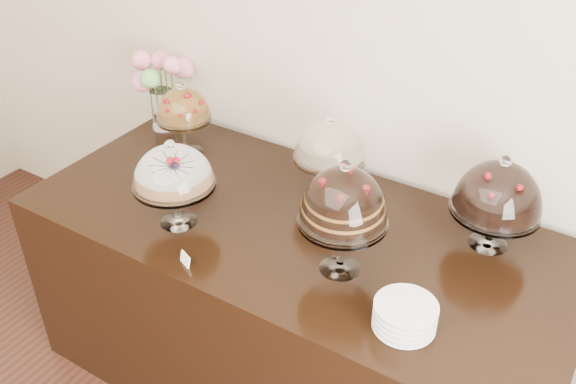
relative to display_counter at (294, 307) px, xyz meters
The scene contains 10 objects.
wall_back 1.20m from the display_counter, 106.33° to the left, with size 5.00×0.04×3.00m, color beige.
display_counter is the anchor object (origin of this frame).
cake_stand_sugar_sponge 0.83m from the display_counter, 149.81° to the right, with size 0.32×0.32×0.37m.
cake_stand_choco_layer 0.81m from the display_counter, 26.92° to the right, with size 0.31×0.31×0.45m.
cake_stand_cheesecake 0.74m from the display_counter, 87.04° to the left, with size 0.30×0.30×0.38m.
cake_stand_dark_choco 1.01m from the display_counter, 22.63° to the left, with size 0.33×0.33×0.38m.
cake_stand_fruit_tart 1.01m from the display_counter, 163.53° to the left, with size 0.25×0.25×0.36m.
flower_vase 1.26m from the display_counter, 160.06° to the left, with size 0.29×0.33×0.39m.
plate_stack 0.82m from the display_counter, 25.96° to the right, with size 0.20×0.20×0.09m.
price_card_left 0.66m from the display_counter, 116.31° to the right, with size 0.06×0.01×0.04m, color white.
Camera 1 is at (1.23, 0.71, 2.41)m, focal length 40.00 mm.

